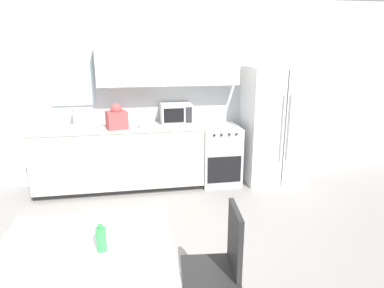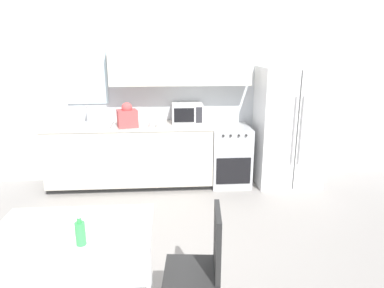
{
  "view_description": "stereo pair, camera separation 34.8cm",
  "coord_description": "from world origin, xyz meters",
  "px_view_note": "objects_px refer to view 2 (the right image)",
  "views": [
    {
      "loc": [
        -0.22,
        -2.75,
        2.01
      ],
      "look_at": [
        0.37,
        0.6,
        1.05
      ],
      "focal_mm": 32.0,
      "sensor_mm": 36.0,
      "label": 1
    },
    {
      "loc": [
        0.13,
        -2.79,
        2.01
      ],
      "look_at": [
        0.37,
        0.6,
        1.05
      ],
      "focal_mm": 32.0,
      "sensor_mm": 36.0,
      "label": 2
    }
  ],
  "objects_px": {
    "coffee_mug": "(153,123)",
    "dining_table": "(69,252)",
    "microwave": "(187,113)",
    "oven_range": "(230,155)",
    "refrigerator": "(289,127)",
    "drink_bottle": "(80,233)",
    "dining_chair_side": "(205,260)"
  },
  "relations": [
    {
      "from": "coffee_mug",
      "to": "dining_table",
      "type": "distance_m",
      "value": 2.68
    },
    {
      "from": "microwave",
      "to": "oven_range",
      "type": "bearing_deg",
      "value": -10.71
    },
    {
      "from": "oven_range",
      "to": "refrigerator",
      "type": "distance_m",
      "value": 0.97
    },
    {
      "from": "oven_range",
      "to": "drink_bottle",
      "type": "height_order",
      "value": "drink_bottle"
    },
    {
      "from": "microwave",
      "to": "coffee_mug",
      "type": "height_order",
      "value": "microwave"
    },
    {
      "from": "refrigerator",
      "to": "coffee_mug",
      "type": "xyz_separation_m",
      "value": [
        -2.0,
        -0.12,
        0.11
      ]
    },
    {
      "from": "coffee_mug",
      "to": "drink_bottle",
      "type": "bearing_deg",
      "value": -97.68
    },
    {
      "from": "coffee_mug",
      "to": "dining_chair_side",
      "type": "xyz_separation_m",
      "value": [
        0.46,
        -2.58,
        -0.45
      ]
    },
    {
      "from": "drink_bottle",
      "to": "coffee_mug",
      "type": "bearing_deg",
      "value": 82.32
    },
    {
      "from": "refrigerator",
      "to": "drink_bottle",
      "type": "height_order",
      "value": "refrigerator"
    },
    {
      "from": "refrigerator",
      "to": "dining_chair_side",
      "type": "bearing_deg",
      "value": -119.68
    },
    {
      "from": "microwave",
      "to": "dining_table",
      "type": "bearing_deg",
      "value": -108.68
    },
    {
      "from": "coffee_mug",
      "to": "drink_bottle",
      "type": "distance_m",
      "value": 2.73
    },
    {
      "from": "coffee_mug",
      "to": "dining_table",
      "type": "bearing_deg",
      "value": -100.28
    },
    {
      "from": "oven_range",
      "to": "dining_chair_side",
      "type": "height_order",
      "value": "dining_chair_side"
    },
    {
      "from": "oven_range",
      "to": "refrigerator",
      "type": "height_order",
      "value": "refrigerator"
    },
    {
      "from": "oven_range",
      "to": "microwave",
      "type": "distance_m",
      "value": 0.91
    },
    {
      "from": "coffee_mug",
      "to": "oven_range",
      "type": "bearing_deg",
      "value": 7.48
    },
    {
      "from": "oven_range",
      "to": "drink_bottle",
      "type": "relative_size",
      "value": 4.17
    },
    {
      "from": "oven_range",
      "to": "dining_table",
      "type": "relative_size",
      "value": 0.79
    },
    {
      "from": "oven_range",
      "to": "microwave",
      "type": "relative_size",
      "value": 1.97
    },
    {
      "from": "oven_range",
      "to": "drink_bottle",
      "type": "bearing_deg",
      "value": -117.77
    },
    {
      "from": "dining_chair_side",
      "to": "microwave",
      "type": "bearing_deg",
      "value": 4.67
    },
    {
      "from": "refrigerator",
      "to": "drink_bottle",
      "type": "distance_m",
      "value": 3.69
    },
    {
      "from": "dining_chair_side",
      "to": "drink_bottle",
      "type": "xyz_separation_m",
      "value": [
        -0.82,
        -0.12,
        0.33
      ]
    },
    {
      "from": "microwave",
      "to": "coffee_mug",
      "type": "bearing_deg",
      "value": -151.81
    },
    {
      "from": "refrigerator",
      "to": "drink_bottle",
      "type": "relative_size",
      "value": 8.24
    },
    {
      "from": "refrigerator",
      "to": "microwave",
      "type": "xyz_separation_m",
      "value": [
        -1.5,
        0.15,
        0.2
      ]
    },
    {
      "from": "dining_table",
      "to": "coffee_mug",
      "type": "bearing_deg",
      "value": 79.72
    },
    {
      "from": "oven_range",
      "to": "microwave",
      "type": "bearing_deg",
      "value": 169.29
    },
    {
      "from": "microwave",
      "to": "dining_chair_side",
      "type": "height_order",
      "value": "microwave"
    },
    {
      "from": "drink_bottle",
      "to": "dining_chair_side",
      "type": "bearing_deg",
      "value": 8.14
    }
  ]
}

